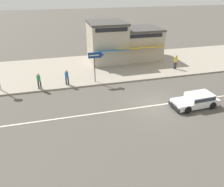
{
  "coord_description": "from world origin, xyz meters",
  "views": [
    {
      "loc": [
        -7.57,
        -14.47,
        9.19
      ],
      "look_at": [
        -3.36,
        1.53,
        0.8
      ],
      "focal_mm": 35.0,
      "sensor_mm": 36.0,
      "label": 1
    }
  ],
  "objects_px": {
    "pedestrian_mid_kerb": "(39,80)",
    "pedestrian_by_shop": "(176,61)",
    "hatchback_white_0": "(197,100)",
    "shopfront_corner_warung": "(107,42)",
    "shopfront_mid_block": "(133,43)",
    "arrow_signboard": "(100,57)",
    "pedestrian_near_clock": "(67,76)"
  },
  "relations": [
    {
      "from": "shopfront_corner_warung",
      "to": "shopfront_mid_block",
      "type": "relative_size",
      "value": 0.82
    },
    {
      "from": "pedestrian_near_clock",
      "to": "pedestrian_by_shop",
      "type": "relative_size",
      "value": 0.93
    },
    {
      "from": "shopfront_corner_warung",
      "to": "shopfront_mid_block",
      "type": "distance_m",
      "value": 3.63
    },
    {
      "from": "shopfront_mid_block",
      "to": "shopfront_corner_warung",
      "type": "bearing_deg",
      "value": -177.21
    },
    {
      "from": "pedestrian_mid_kerb",
      "to": "hatchback_white_0",
      "type": "bearing_deg",
      "value": -27.14
    },
    {
      "from": "arrow_signboard",
      "to": "shopfront_corner_warung",
      "type": "xyz_separation_m",
      "value": [
        2.27,
        6.42,
        -0.16
      ]
    },
    {
      "from": "shopfront_corner_warung",
      "to": "arrow_signboard",
      "type": "bearing_deg",
      "value": -109.46
    },
    {
      "from": "pedestrian_near_clock",
      "to": "shopfront_corner_warung",
      "type": "relative_size",
      "value": 0.28
    },
    {
      "from": "shopfront_corner_warung",
      "to": "shopfront_mid_block",
      "type": "bearing_deg",
      "value": 2.79
    },
    {
      "from": "hatchback_white_0",
      "to": "arrow_signboard",
      "type": "height_order",
      "value": "arrow_signboard"
    },
    {
      "from": "shopfront_mid_block",
      "to": "hatchback_white_0",
      "type": "bearing_deg",
      "value": -86.56
    },
    {
      "from": "pedestrian_near_clock",
      "to": "shopfront_corner_warung",
      "type": "height_order",
      "value": "shopfront_corner_warung"
    },
    {
      "from": "hatchback_white_0",
      "to": "shopfront_mid_block",
      "type": "xyz_separation_m",
      "value": [
        -0.81,
        13.41,
        1.53
      ]
    },
    {
      "from": "hatchback_white_0",
      "to": "shopfront_corner_warung",
      "type": "relative_size",
      "value": 0.7
    },
    {
      "from": "hatchback_white_0",
      "to": "arrow_signboard",
      "type": "distance_m",
      "value": 9.78
    },
    {
      "from": "arrow_signboard",
      "to": "pedestrian_mid_kerb",
      "type": "height_order",
      "value": "arrow_signboard"
    },
    {
      "from": "pedestrian_mid_kerb",
      "to": "pedestrian_near_clock",
      "type": "bearing_deg",
      "value": 5.78
    },
    {
      "from": "pedestrian_near_clock",
      "to": "pedestrian_by_shop",
      "type": "height_order",
      "value": "pedestrian_by_shop"
    },
    {
      "from": "pedestrian_by_shop",
      "to": "shopfront_mid_block",
      "type": "height_order",
      "value": "shopfront_mid_block"
    },
    {
      "from": "hatchback_white_0",
      "to": "pedestrian_near_clock",
      "type": "bearing_deg",
      "value": 146.07
    },
    {
      "from": "arrow_signboard",
      "to": "shopfront_mid_block",
      "type": "relative_size",
      "value": 0.45
    },
    {
      "from": "pedestrian_by_shop",
      "to": "shopfront_mid_block",
      "type": "distance_m",
      "value": 6.37
    },
    {
      "from": "pedestrian_near_clock",
      "to": "arrow_signboard",
      "type": "bearing_deg",
      "value": 1.2
    },
    {
      "from": "pedestrian_near_clock",
      "to": "shopfront_mid_block",
      "type": "relative_size",
      "value": 0.23
    },
    {
      "from": "hatchback_white_0",
      "to": "pedestrian_by_shop",
      "type": "xyz_separation_m",
      "value": [
        2.57,
        8.1,
        0.54
      ]
    },
    {
      "from": "pedestrian_mid_kerb",
      "to": "pedestrian_by_shop",
      "type": "bearing_deg",
      "value": 6.08
    },
    {
      "from": "pedestrian_by_shop",
      "to": "pedestrian_near_clock",
      "type": "bearing_deg",
      "value": -173.85
    },
    {
      "from": "hatchback_white_0",
      "to": "pedestrian_mid_kerb",
      "type": "distance_m",
      "value": 14.21
    },
    {
      "from": "shopfront_mid_block",
      "to": "pedestrian_by_shop",
      "type": "bearing_deg",
      "value": -57.57
    },
    {
      "from": "pedestrian_near_clock",
      "to": "pedestrian_mid_kerb",
      "type": "relative_size",
      "value": 0.98
    },
    {
      "from": "pedestrian_by_shop",
      "to": "pedestrian_mid_kerb",
      "type": "bearing_deg",
      "value": -173.92
    },
    {
      "from": "pedestrian_near_clock",
      "to": "shopfront_corner_warung",
      "type": "bearing_deg",
      "value": 49.13
    }
  ]
}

